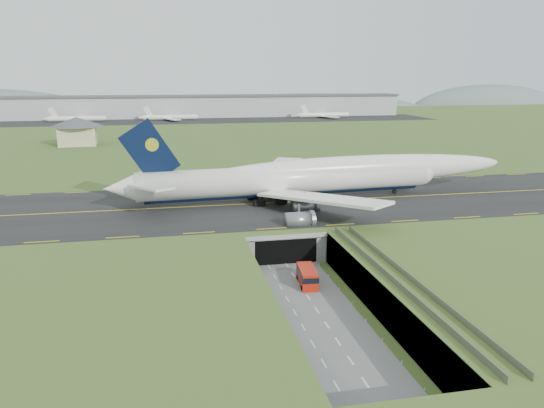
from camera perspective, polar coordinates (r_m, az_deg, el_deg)
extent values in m
plane|color=#425C25|center=(94.49, 2.62, -8.19)|extent=(900.00, 900.00, 0.00)
cube|color=gray|center=(93.42, 2.64, -6.48)|extent=(800.00, 800.00, 6.00)
cube|color=slate|center=(87.77, 3.83, -9.91)|extent=(12.00, 75.00, 0.20)
cube|color=black|center=(123.42, -1.10, 0.05)|extent=(800.00, 44.00, 0.18)
cube|color=gray|center=(110.28, 0.23, -1.93)|extent=(16.00, 22.00, 1.00)
cube|color=gray|center=(109.81, -3.35, -3.38)|extent=(2.00, 22.00, 6.00)
cube|color=gray|center=(112.56, 3.73, -2.96)|extent=(2.00, 22.00, 6.00)
cube|color=black|center=(106.46, 0.79, -4.20)|extent=(12.00, 12.00, 5.00)
cube|color=#A8A8A3|center=(99.90, 1.54, -3.55)|extent=(17.00, 0.50, 0.80)
cube|color=#A8A8A3|center=(79.71, 13.77, -8.36)|extent=(3.00, 53.00, 0.50)
cube|color=gray|center=(78.87, 12.87, -7.96)|extent=(0.06, 53.00, 1.00)
cube|color=gray|center=(80.03, 14.71, -7.75)|extent=(0.06, 53.00, 1.00)
cylinder|color=#A8A8A3|center=(64.38, 22.11, -17.62)|extent=(0.90, 0.90, 5.60)
cylinder|color=#A8A8A3|center=(73.26, 16.85, -13.18)|extent=(0.90, 0.90, 5.60)
cylinder|color=#A8A8A3|center=(82.93, 12.91, -9.67)|extent=(0.90, 0.90, 5.60)
cylinder|color=#A8A8A3|center=(93.15, 9.87, -6.87)|extent=(0.90, 0.90, 5.60)
cylinder|color=white|center=(124.88, 1.74, 2.67)|extent=(70.35, 11.29, 6.59)
sphere|color=white|center=(139.16, 15.69, 3.30)|extent=(6.88, 6.88, 6.46)
cone|color=white|center=(119.50, -16.01, 1.63)|extent=(7.62, 6.74, 6.27)
ellipsoid|color=white|center=(131.37, 9.67, 3.69)|extent=(78.38, 11.31, 6.92)
ellipsoid|color=black|center=(138.50, 15.34, 3.62)|extent=(4.80, 3.19, 2.31)
cylinder|color=black|center=(125.40, 1.73, 1.51)|extent=(66.60, 7.24, 2.77)
cube|color=white|center=(141.18, 0.56, 3.53)|extent=(20.08, 30.90, 2.77)
cube|color=white|center=(126.86, -13.26, 3.19)|extent=(8.87, 12.25, 1.06)
cube|color=white|center=(110.50, 5.28, 0.61)|extent=(23.19, 29.66, 2.77)
cube|color=white|center=(111.69, -12.91, 1.81)|extent=(9.93, 12.08, 1.06)
cube|color=black|center=(118.28, -13.01, 5.50)|extent=(13.12, 1.50, 14.58)
cylinder|color=yellow|center=(118.11, -12.80, 6.26)|extent=(2.93, 0.91, 2.89)
cylinder|color=slate|center=(135.12, 0.81, 1.69)|extent=(5.57, 3.75, 3.40)
cylinder|color=slate|center=(144.16, -2.26, 2.44)|extent=(5.57, 3.75, 3.40)
cylinder|color=slate|center=(116.93, 3.49, -0.24)|extent=(5.57, 3.75, 3.40)
cylinder|color=slate|center=(105.50, 2.89, -1.77)|extent=(5.57, 3.75, 3.40)
cylinder|color=black|center=(136.59, 13.04, 1.31)|extent=(1.17, 0.59, 1.13)
cube|color=black|center=(124.54, -0.31, 0.56)|extent=(6.65, 7.61, 1.44)
cube|color=#B91D0C|center=(91.80, 3.80, -7.78)|extent=(3.37, 7.43, 2.88)
cube|color=black|center=(91.59, 3.81, -7.44)|extent=(3.44, 7.53, 0.96)
cube|color=black|center=(92.25, 3.79, -8.47)|extent=(3.14, 6.93, 0.48)
cylinder|color=black|center=(89.83, 3.26, -9.03)|extent=(0.42, 0.89, 0.86)
cylinder|color=black|center=(94.22, 2.79, -7.91)|extent=(0.42, 0.89, 0.86)
cylinder|color=black|center=(90.25, 4.84, -8.95)|extent=(0.42, 0.89, 0.86)
cylinder|color=black|center=(94.61, 4.30, -7.84)|extent=(0.42, 0.89, 0.86)
cube|color=#C8C090|center=(242.66, -20.17, 6.90)|extent=(15.98, 15.98, 8.01)
cone|color=#4C4C51|center=(242.11, -20.29, 8.30)|extent=(23.43, 23.43, 4.00)
cube|color=#B2B2B2|center=(386.17, -8.49, 10.32)|extent=(300.00, 22.00, 15.00)
cube|color=#4C4C51|center=(385.82, -8.53, 11.43)|extent=(302.00, 24.00, 1.20)
cube|color=black|center=(356.80, -8.16, 8.88)|extent=(320.00, 50.00, 0.08)
cylinder|color=white|center=(364.95, -20.29, 8.61)|extent=(34.00, 3.20, 3.20)
cylinder|color=white|center=(360.99, -10.92, 9.15)|extent=(34.00, 3.20, 3.20)
cylinder|color=white|center=(377.66, 5.61, 9.52)|extent=(34.00, 3.20, 3.20)
ellipsoid|color=slate|center=(535.55, 3.84, 9.46)|extent=(260.00, 91.00, 44.00)
ellipsoid|color=slate|center=(619.30, 22.22, 9.06)|extent=(180.00, 63.00, 60.00)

